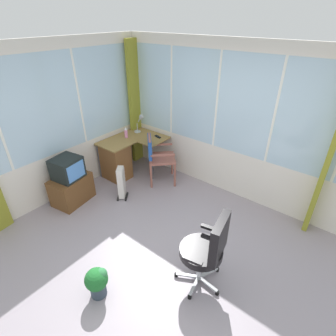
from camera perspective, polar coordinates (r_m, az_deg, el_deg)
ground at (r=3.76m, az=-0.99°, el=-19.49°), size 4.92×5.71×0.06m
north_window_panel at (r=4.63m, az=-24.79°, el=7.81°), size 3.92×0.07×2.56m
east_window_panel at (r=4.42m, az=15.68°, el=8.60°), size 0.07×4.71×2.56m
curtain_corner at (r=5.56m, az=-6.99°, el=13.37°), size 0.33×0.08×2.46m
curtain_east_far at (r=4.10m, az=31.59°, el=2.46°), size 0.33×0.10×2.46m
desk at (r=5.23m, az=-10.79°, el=2.01°), size 1.15×0.93×0.73m
desk_lamp at (r=5.43m, az=-5.77°, el=10.17°), size 0.22×0.19×0.37m
tv_remote at (r=5.23m, az=-2.22°, el=6.77°), size 0.08×0.16×0.02m
spray_bottle at (r=5.24m, az=-9.06°, el=7.57°), size 0.06×0.06×0.22m
wooden_armchair at (r=4.89m, az=-2.74°, el=3.22°), size 0.68×0.68×0.93m
office_chair at (r=3.10m, az=8.67°, el=-16.60°), size 0.62×0.57×1.03m
tv_on_stand at (r=4.75m, az=-20.32°, el=-3.03°), size 0.71×0.54×0.84m
space_heater at (r=4.66m, az=-10.01°, el=-3.01°), size 0.29×0.27×0.60m
potted_plant at (r=3.34m, az=-15.03°, el=-22.48°), size 0.26×0.26×0.39m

